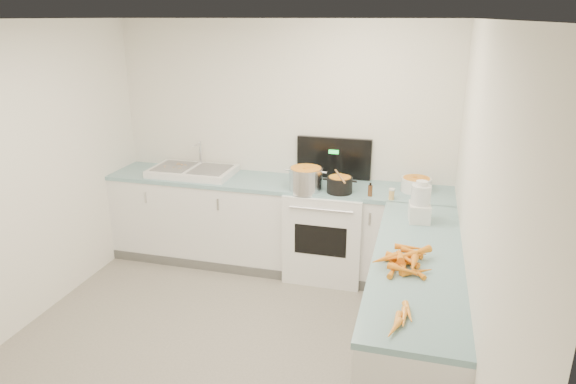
% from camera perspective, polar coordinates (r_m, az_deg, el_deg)
% --- Properties ---
extents(floor, '(3.50, 4.00, 0.00)m').
position_cam_1_polar(floor, '(4.18, -8.32, -18.30)').
color(floor, gray).
rests_on(floor, ground).
extents(ceiling, '(3.50, 4.00, 0.00)m').
position_cam_1_polar(ceiling, '(3.34, -10.44, 18.37)').
color(ceiling, white).
rests_on(ceiling, ground).
extents(wall_back, '(3.50, 0.00, 2.50)m').
position_cam_1_polar(wall_back, '(5.37, -0.61, 5.30)').
color(wall_back, white).
rests_on(wall_back, ground).
extents(wall_right, '(0.00, 4.00, 2.50)m').
position_cam_1_polar(wall_right, '(3.30, 19.84, -4.82)').
color(wall_right, white).
rests_on(wall_right, ground).
extents(counter_back, '(3.50, 0.62, 0.94)m').
position_cam_1_polar(counter_back, '(5.34, -1.45, -3.59)').
color(counter_back, white).
rests_on(counter_back, ground).
extents(counter_right, '(0.62, 2.20, 0.94)m').
position_cam_1_polar(counter_right, '(3.91, 13.75, -13.25)').
color(counter_right, white).
rests_on(counter_right, ground).
extents(stove, '(0.76, 0.65, 1.36)m').
position_cam_1_polar(stove, '(5.21, 4.34, -4.21)').
color(stove, white).
rests_on(stove, ground).
extents(sink, '(0.86, 0.52, 0.31)m').
position_cam_1_polar(sink, '(5.48, -10.56, 2.31)').
color(sink, white).
rests_on(sink, counter_back).
extents(steel_pot, '(0.40, 0.40, 0.24)m').
position_cam_1_polar(steel_pot, '(4.90, 1.99, 1.36)').
color(steel_pot, silver).
rests_on(steel_pot, stove).
extents(black_pot, '(0.29, 0.29, 0.17)m').
position_cam_1_polar(black_pot, '(4.85, 5.76, 0.68)').
color(black_pot, black).
rests_on(black_pot, stove).
extents(wooden_spoon, '(0.17, 0.39, 0.02)m').
position_cam_1_polar(wooden_spoon, '(4.82, 5.79, 1.76)').
color(wooden_spoon, '#AD7A47').
rests_on(wooden_spoon, black_pot).
extents(mixing_bowl, '(0.37, 0.37, 0.13)m').
position_cam_1_polar(mixing_bowl, '(5.01, 14.04, 0.81)').
color(mixing_bowl, white).
rests_on(mixing_bowl, counter_back).
extents(extract_bottle, '(0.04, 0.04, 0.10)m').
position_cam_1_polar(extract_bottle, '(4.79, 9.11, 0.13)').
color(extract_bottle, '#593319').
rests_on(extract_bottle, counter_back).
extents(spice_jar, '(0.05, 0.05, 0.09)m').
position_cam_1_polar(spice_jar, '(4.74, 11.43, -0.32)').
color(spice_jar, '#E5B266').
rests_on(spice_jar, counter_back).
extents(food_processor, '(0.19, 0.22, 0.34)m').
position_cam_1_polar(food_processor, '(4.26, 14.47, -1.30)').
color(food_processor, white).
rests_on(food_processor, counter_right).
extents(carrot_pile, '(0.41, 0.47, 0.09)m').
position_cam_1_polar(carrot_pile, '(3.53, 12.81, -7.39)').
color(carrot_pile, orange).
rests_on(carrot_pile, counter_right).
extents(peeled_carrots, '(0.15, 0.37, 0.04)m').
position_cam_1_polar(peeled_carrots, '(2.93, 12.44, -13.69)').
color(peeled_carrots, orange).
rests_on(peeled_carrots, counter_right).
extents(peelings, '(0.23, 0.23, 0.01)m').
position_cam_1_polar(peelings, '(5.57, -12.29, 2.88)').
color(peelings, tan).
rests_on(peelings, sink).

